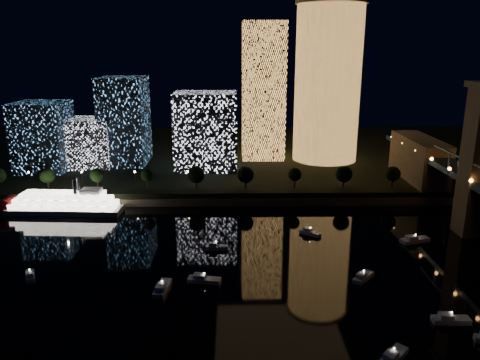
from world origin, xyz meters
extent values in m
plane|color=black|center=(0.00, 0.00, 0.00)|extent=(520.00, 520.00, 0.00)
cube|color=black|center=(0.00, 160.00, 2.50)|extent=(420.00, 160.00, 5.00)
cube|color=#6B5E4C|center=(0.00, 82.00, 1.50)|extent=(420.00, 6.00, 3.00)
cylinder|color=#E59B49|center=(31.60, 138.46, 42.44)|extent=(32.00, 32.00, 74.88)
cylinder|color=#6B5E4C|center=(31.60, 138.46, 80.88)|extent=(34.00, 34.00, 2.00)
cube|color=#E59B49|center=(0.38, 144.10, 38.73)|extent=(21.20, 21.20, 67.45)
cube|color=white|center=(-27.67, 122.46, 22.68)|extent=(28.73, 24.31, 35.36)
cube|color=#5195DB|center=(-67.72, 132.99, 25.85)|extent=(20.85, 27.11, 41.70)
cube|color=white|center=(-84.26, 126.41, 16.44)|extent=(22.89, 20.81, 22.89)
cube|color=#5195DB|center=(-102.90, 120.37, 20.64)|extent=(22.34, 24.58, 31.28)
cube|color=#6B5E4C|center=(65.00, 100.00, 11.50)|extent=(12.00, 40.00, 23.00)
cube|color=navy|center=(60.00, 60.00, 21.50)|extent=(0.50, 0.50, 7.00)
sphere|color=orange|center=(59.50, 45.00, 19.80)|extent=(1.20, 1.20, 1.20)
sphere|color=orange|center=(59.50, 90.00, 19.80)|extent=(1.20, 1.20, 1.20)
cube|color=silver|center=(-78.64, 72.85, 1.07)|extent=(43.31, 12.24, 2.14)
cube|color=white|center=(-78.64, 72.85, 3.12)|extent=(39.70, 11.15, 1.96)
cube|color=white|center=(-78.64, 72.85, 5.08)|extent=(36.08, 10.06, 1.96)
cube|color=white|center=(-78.64, 72.85, 7.05)|extent=(30.69, 8.86, 1.96)
cube|color=silver|center=(-67.96, 72.24, 8.74)|extent=(7.43, 5.75, 1.61)
cylinder|color=black|center=(-73.40, 70.76, 10.70)|extent=(1.25, 1.25, 5.35)
cylinder|color=black|center=(-73.20, 74.33, 10.70)|extent=(1.25, 1.25, 5.35)
cylinder|color=maroon|center=(-100.02, 74.07, 2.68)|extent=(6.69, 8.37, 6.24)
cube|color=silver|center=(10.46, 49.63, 0.60)|extent=(6.98, 6.28, 1.20)
cube|color=silver|center=(9.63, 50.31, 1.70)|extent=(3.11, 3.02, 1.00)
sphere|color=white|center=(10.46, 49.63, 2.60)|extent=(0.36, 0.36, 0.36)
cube|color=silver|center=(-22.98, 17.45, 0.60)|extent=(9.04, 4.24, 1.20)
cube|color=silver|center=(-24.27, 17.67, 1.70)|extent=(3.39, 2.75, 1.00)
sphere|color=white|center=(-22.98, 17.45, 2.60)|extent=(0.36, 0.36, 0.36)
cube|color=silver|center=(19.63, 18.26, 0.60)|extent=(7.15, 7.49, 1.20)
cube|color=silver|center=(18.84, 17.39, 1.70)|extent=(3.36, 3.40, 1.00)
sphere|color=white|center=(19.63, 18.26, 2.60)|extent=(0.36, 0.36, 0.36)
cube|color=silver|center=(43.06, 43.14, 0.60)|extent=(10.12, 5.72, 1.20)
cube|color=silver|center=(41.68, 42.72, 1.70)|extent=(3.95, 3.37, 1.00)
sphere|color=white|center=(43.06, 43.14, 2.60)|extent=(0.36, 0.36, 0.36)
cube|color=silver|center=(-33.49, 13.30, 0.60)|extent=(3.99, 9.23, 1.20)
cube|color=silver|center=(-33.67, 11.97, 1.70)|extent=(2.71, 3.40, 1.00)
sphere|color=white|center=(-33.49, 13.30, 2.60)|extent=(0.36, 0.36, 0.36)
cube|color=silver|center=(16.49, -15.31, 0.60)|extent=(7.81, 7.95, 1.20)
cube|color=silver|center=(15.61, -16.22, 1.70)|extent=(3.63, 3.65, 1.00)
sphere|color=white|center=(16.49, -15.31, 2.60)|extent=(0.36, 0.36, 0.36)
cube|color=silver|center=(33.97, -2.39, 0.60)|extent=(8.48, 2.96, 1.20)
cube|color=silver|center=(32.71, -2.35, 1.70)|extent=(3.01, 2.28, 1.00)
sphere|color=white|center=(33.97, -2.39, 2.60)|extent=(0.36, 0.36, 0.36)
cube|color=silver|center=(-20.48, 38.46, 0.60)|extent=(6.81, 2.25, 1.20)
cube|color=silver|center=(-21.50, 38.45, 1.70)|extent=(2.40, 1.79, 1.00)
sphere|color=white|center=(-20.48, 38.46, 2.60)|extent=(0.36, 0.36, 0.36)
cube|color=silver|center=(-70.07, 20.39, 0.60)|extent=(4.68, 7.04, 1.20)
cube|color=silver|center=(-69.67, 19.47, 1.70)|extent=(2.55, 2.86, 1.00)
sphere|color=white|center=(-70.07, 20.39, 2.60)|extent=(0.36, 0.36, 0.36)
cylinder|color=black|center=(-90.00, 88.00, 7.00)|extent=(0.70, 0.70, 4.00)
sphere|color=black|center=(-90.00, 88.00, 10.50)|extent=(6.23, 6.23, 6.23)
cylinder|color=black|center=(-70.00, 88.00, 7.00)|extent=(0.70, 0.70, 4.00)
sphere|color=black|center=(-70.00, 88.00, 10.50)|extent=(5.83, 5.83, 5.83)
cylinder|color=black|center=(-50.00, 88.00, 7.00)|extent=(0.70, 0.70, 4.00)
sphere|color=black|center=(-50.00, 88.00, 10.50)|extent=(5.12, 5.12, 5.12)
cylinder|color=black|center=(-30.00, 88.00, 7.00)|extent=(0.70, 0.70, 4.00)
sphere|color=black|center=(-30.00, 88.00, 10.50)|extent=(6.95, 6.95, 6.95)
cylinder|color=black|center=(-10.00, 88.00, 7.00)|extent=(0.70, 0.70, 4.00)
sphere|color=black|center=(-10.00, 88.00, 10.50)|extent=(6.89, 6.89, 6.89)
cylinder|color=black|center=(10.00, 88.00, 7.00)|extent=(0.70, 0.70, 4.00)
sphere|color=black|center=(10.00, 88.00, 10.50)|extent=(5.51, 5.51, 5.51)
cylinder|color=black|center=(30.00, 88.00, 7.00)|extent=(0.70, 0.70, 4.00)
sphere|color=black|center=(30.00, 88.00, 10.50)|extent=(6.93, 6.93, 6.93)
cylinder|color=black|center=(50.00, 88.00, 7.00)|extent=(0.70, 0.70, 4.00)
sphere|color=black|center=(50.00, 88.00, 10.50)|extent=(6.22, 6.22, 6.22)
cylinder|color=black|center=(-100.00, 94.00, 7.50)|extent=(0.24, 0.24, 5.00)
sphere|color=#FFCC7F|center=(-100.00, 94.00, 10.30)|extent=(0.70, 0.70, 0.70)
cylinder|color=black|center=(-78.00, 94.00, 7.50)|extent=(0.24, 0.24, 5.00)
sphere|color=#FFCC7F|center=(-78.00, 94.00, 10.30)|extent=(0.70, 0.70, 0.70)
cylinder|color=black|center=(-56.00, 94.00, 7.50)|extent=(0.24, 0.24, 5.00)
sphere|color=#FFCC7F|center=(-56.00, 94.00, 10.30)|extent=(0.70, 0.70, 0.70)
cylinder|color=black|center=(-34.00, 94.00, 7.50)|extent=(0.24, 0.24, 5.00)
sphere|color=#FFCC7F|center=(-34.00, 94.00, 10.30)|extent=(0.70, 0.70, 0.70)
cylinder|color=black|center=(-12.00, 94.00, 7.50)|extent=(0.24, 0.24, 5.00)
sphere|color=#FFCC7F|center=(-12.00, 94.00, 10.30)|extent=(0.70, 0.70, 0.70)
cylinder|color=black|center=(10.00, 94.00, 7.50)|extent=(0.24, 0.24, 5.00)
sphere|color=#FFCC7F|center=(10.00, 94.00, 10.30)|extent=(0.70, 0.70, 0.70)
cylinder|color=black|center=(32.00, 94.00, 7.50)|extent=(0.24, 0.24, 5.00)
sphere|color=#FFCC7F|center=(32.00, 94.00, 10.30)|extent=(0.70, 0.70, 0.70)
camera|label=1|loc=(-15.37, -94.68, 59.84)|focal=35.00mm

